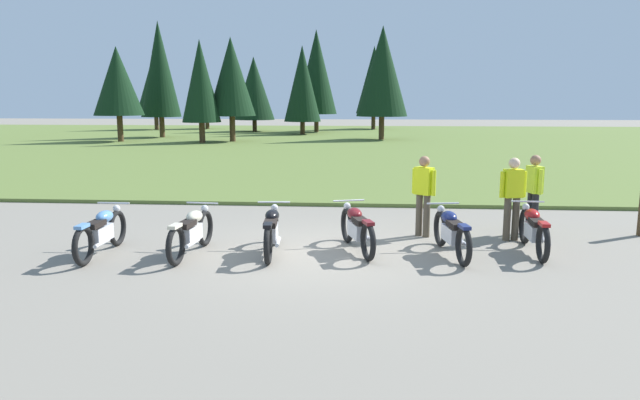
{
  "coord_description": "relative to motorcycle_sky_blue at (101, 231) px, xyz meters",
  "views": [
    {
      "loc": [
        0.85,
        -10.45,
        2.83
      ],
      "look_at": [
        0.0,
        0.6,
        0.9
      ],
      "focal_mm": 32.95,
      "sensor_mm": 36.0,
      "label": 1
    }
  ],
  "objects": [
    {
      "name": "ground_plane",
      "position": [
        3.91,
        0.39,
        -0.44
      ],
      "size": [
        140.0,
        140.0,
        0.0
      ],
      "primitive_type": "plane",
      "color": "gray"
    },
    {
      "name": "grass_moorland",
      "position": [
        3.91,
        27.14,
        -0.39
      ],
      "size": [
        80.0,
        44.0,
        0.1
      ],
      "primitive_type": "cube",
      "color": "#5B7033",
      "rests_on": "ground"
    },
    {
      "name": "forest_treeline",
      "position": [
        -3.06,
        34.75,
        3.81
      ],
      "size": [
        22.72,
        20.26,
        8.29
      ],
      "color": "#47331E",
      "rests_on": "ground"
    },
    {
      "name": "motorcycle_sky_blue",
      "position": [
        0.0,
        0.0,
        0.0
      ],
      "size": [
        0.62,
        2.1,
        0.88
      ],
      "color": "black",
      "rests_on": "ground"
    },
    {
      "name": "motorcycle_cream",
      "position": [
        1.63,
        0.13,
        0.0
      ],
      "size": [
        0.62,
        2.1,
        0.88
      ],
      "color": "black",
      "rests_on": "ground"
    },
    {
      "name": "motorcycle_black",
      "position": [
        3.07,
        0.33,
        0.0
      ],
      "size": [
        0.62,
        2.1,
        0.88
      ],
      "color": "black",
      "rests_on": "ground"
    },
    {
      "name": "motorcycle_maroon",
      "position": [
        4.63,
        0.64,
        0.0
      ],
      "size": [
        0.83,
        2.04,
        0.88
      ],
      "color": "black",
      "rests_on": "ground"
    },
    {
      "name": "motorcycle_navy",
      "position": [
        6.34,
        0.45,
        0.0
      ],
      "size": [
        0.66,
        2.09,
        0.88
      ],
      "color": "black",
      "rests_on": "ground"
    },
    {
      "name": "motorcycle_red",
      "position": [
        7.88,
        0.77,
        0.0
      ],
      "size": [
        0.62,
        2.1,
        0.88
      ],
      "color": "black",
      "rests_on": "ground"
    },
    {
      "name": "rider_near_row_end",
      "position": [
        7.7,
        1.71,
        0.51
      ],
      "size": [
        0.54,
        0.29,
        1.67
      ],
      "color": "#4C4233",
      "rests_on": "ground"
    },
    {
      "name": "rider_checking_bike",
      "position": [
        8.29,
        2.34,
        0.51
      ],
      "size": [
        0.3,
        0.54,
        1.67
      ],
      "color": "black",
      "rests_on": "ground"
    },
    {
      "name": "rider_in_hivis_vest",
      "position": [
        5.97,
        1.93,
        0.51
      ],
      "size": [
        0.45,
        0.4,
        1.67
      ],
      "color": "#4C4233",
      "rests_on": "ground"
    }
  ]
}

